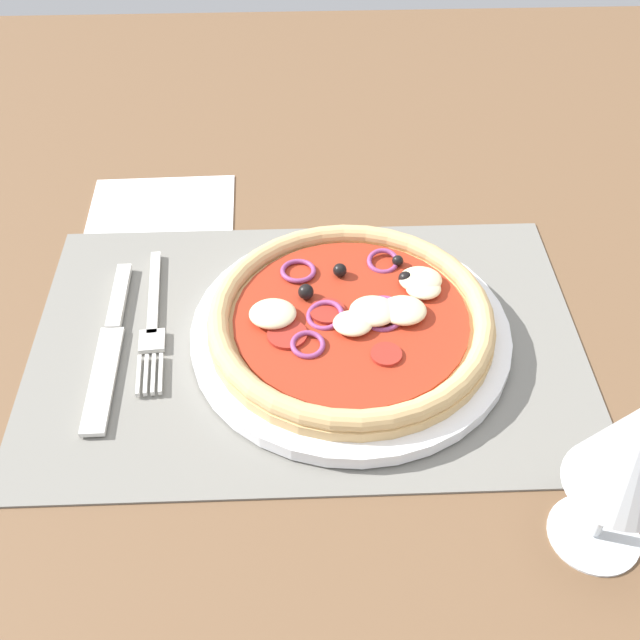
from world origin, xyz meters
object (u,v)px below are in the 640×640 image
(plate, at_px, (350,332))
(knife, at_px, (110,344))
(napkin, at_px, (161,214))
(fork, at_px, (152,326))
(pizza, at_px, (351,317))
(wine_glass, at_px, (634,449))

(plate, relative_size, knife, 1.38)
(plate, relative_size, napkin, 1.83)
(knife, relative_size, napkin, 1.33)
(knife, bearing_deg, fork, 121.22)
(plate, height_order, knife, plate)
(plate, height_order, pizza, pizza)
(pizza, bearing_deg, knife, 1.14)
(wine_glass, relative_size, napkin, 0.99)
(napkin, bearing_deg, plate, 134.66)
(pizza, height_order, wine_glass, wine_glass)
(fork, xyz_separation_m, wine_glass, (-0.33, 0.21, 0.09))
(pizza, relative_size, knife, 1.22)
(plate, xyz_separation_m, fork, (0.17, -0.02, -0.00))
(fork, relative_size, knife, 0.90)
(pizza, xyz_separation_m, fork, (0.17, -0.02, -0.02))
(knife, bearing_deg, wine_glass, 61.34)
(fork, bearing_deg, napkin, 179.33)
(pizza, bearing_deg, napkin, -45.15)
(fork, height_order, wine_glass, wine_glass)
(wine_glass, height_order, napkin, wine_glass)
(pizza, xyz_separation_m, napkin, (0.19, -0.19, -0.03))
(plate, height_order, wine_glass, wine_glass)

